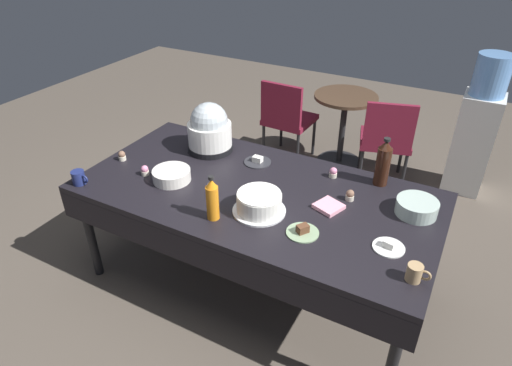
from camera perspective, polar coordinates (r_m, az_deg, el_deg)
name	(u,v)px	position (r m, az deg, el deg)	size (l,w,h in m)	color
ground	(256,279)	(3.18, 0.00, -12.29)	(9.00, 9.00, 0.00)	brown
potluck_table	(256,198)	(2.75, 0.00, -1.98)	(2.20, 1.10, 0.75)	black
frosted_layer_cake	(259,203)	(2.49, 0.41, -2.59)	(0.31, 0.31, 0.12)	silver
slow_cooker	(210,129)	(3.11, -6.01, 6.88)	(0.32, 0.32, 0.35)	black
glass_salad_bowl	(417,207)	(2.64, 20.02, -2.96)	(0.23, 0.23, 0.09)	#B2C6BC
ceramic_snack_bowl	(172,175)	(2.84, -10.83, 1.00)	(0.24, 0.24, 0.07)	silver
dessert_plate_white	(389,247)	(2.37, 16.74, -7.85)	(0.16, 0.16, 0.04)	white
dessert_plate_sage	(303,231)	(2.37, 6.03, -6.22)	(0.18, 0.18, 0.05)	#8CA87F
dessert_plate_charcoal	(258,161)	(3.00, 0.21, 2.83)	(0.18, 0.18, 0.05)	#2D2D33
cupcake_rose	(333,173)	(2.87, 9.93, 1.33)	(0.05, 0.05, 0.07)	beige
cupcake_mint	(350,195)	(2.66, 12.02, -1.56)	(0.05, 0.05, 0.07)	beige
cupcake_lemon	(145,171)	(2.94, -14.14, 1.56)	(0.05, 0.05, 0.07)	beige
cupcake_cocoa	(122,156)	(3.16, -16.90, 3.37)	(0.05, 0.05, 0.07)	beige
soda_bottle_orange_juice	(212,199)	(2.42, -5.65, -2.10)	(0.07, 0.07, 0.27)	orange
soda_bottle_cola	(383,163)	(2.81, 16.08, 2.48)	(0.09, 0.09, 0.32)	#33190F
coffee_mug_navy	(79,178)	(2.96, -21.88, 0.65)	(0.12, 0.08, 0.09)	navy
coffee_mug_tan	(415,273)	(2.20, 19.82, -10.86)	(0.11, 0.07, 0.09)	tan
paper_napkin_stack	(329,206)	(2.58, 9.36, -2.99)	(0.14, 0.14, 0.02)	pink
maroon_chair_left	(287,116)	(4.37, 3.97, 8.61)	(0.46, 0.46, 0.85)	maroon
maroon_chair_right	(386,137)	(4.10, 16.46, 5.73)	(0.54, 0.54, 0.85)	maroon
round_cafe_table	(344,117)	(4.40, 11.25, 8.34)	(0.60, 0.60, 0.72)	#473323
water_cooler	(476,129)	(4.29, 26.51, 6.21)	(0.32, 0.32, 1.24)	silver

